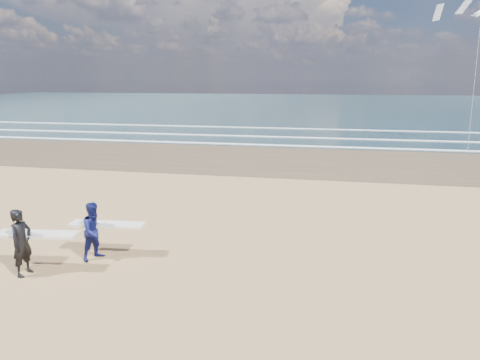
# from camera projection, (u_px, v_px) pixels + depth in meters

# --- Properties ---
(ocean) EXTENTS (220.00, 100.00, 0.02)m
(ocean) POSITION_uv_depth(u_px,v_px,m) (405.00, 106.00, 76.46)
(ocean) COLOR #1A323A
(ocean) RESTS_ON ground
(surfer_near) EXTENTS (2.25, 1.10, 1.83)m
(surfer_near) POSITION_uv_depth(u_px,v_px,m) (24.00, 241.00, 11.32)
(surfer_near) COLOR black
(surfer_near) RESTS_ON ground
(surfer_far) EXTENTS (2.24, 1.22, 1.71)m
(surfer_far) POSITION_uv_depth(u_px,v_px,m) (96.00, 230.00, 12.33)
(surfer_far) COLOR #0D124C
(surfer_far) RESTS_ON ground
(kite_1) EXTENTS (6.21, 4.78, 11.25)m
(kite_1) POSITION_uv_depth(u_px,v_px,m) (477.00, 60.00, 32.21)
(kite_1) COLOR slate
(kite_1) RESTS_ON ground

